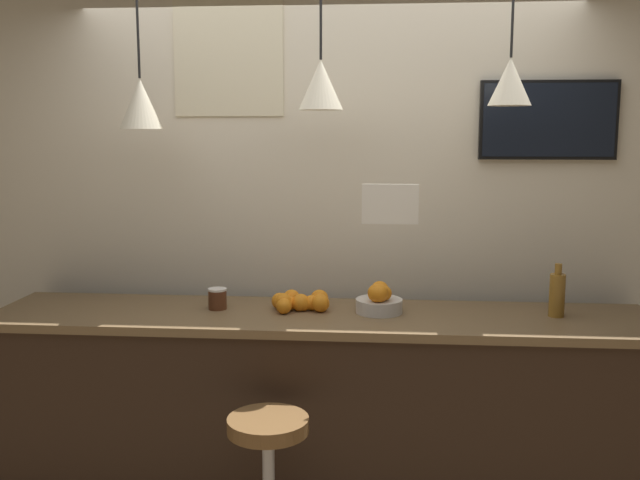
# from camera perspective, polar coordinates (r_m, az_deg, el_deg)

# --- Properties ---
(back_wall) EXTENTS (8.00, 0.06, 2.90)m
(back_wall) POSITION_cam_1_polar(r_m,az_deg,el_deg) (3.71, 0.57, 2.06)
(back_wall) COLOR beige
(back_wall) RESTS_ON ground_plane
(service_counter) EXTENTS (3.11, 0.63, 1.03)m
(service_counter) POSITION_cam_1_polar(r_m,az_deg,el_deg) (3.54, 0.00, -13.96)
(service_counter) COLOR black
(service_counter) RESTS_ON ground_plane
(bar_stool) EXTENTS (0.36, 0.36, 0.74)m
(bar_stool) POSITION_cam_1_polar(r_m,az_deg,el_deg) (3.06, -4.13, -18.19)
(bar_stool) COLOR #B7B7BC
(bar_stool) RESTS_ON ground_plane
(fruit_bowl) EXTENTS (0.22, 0.22, 0.15)m
(fruit_bowl) POSITION_cam_1_polar(r_m,az_deg,el_deg) (3.37, 4.76, -4.83)
(fruit_bowl) COLOR beige
(fruit_bowl) RESTS_ON service_counter
(orange_pile) EXTENTS (0.29, 0.23, 0.09)m
(orange_pile) POSITION_cam_1_polar(r_m,az_deg,el_deg) (3.42, -1.50, -4.99)
(orange_pile) COLOR orange
(orange_pile) RESTS_ON service_counter
(juice_bottle) EXTENTS (0.07, 0.07, 0.25)m
(juice_bottle) POSITION_cam_1_polar(r_m,az_deg,el_deg) (3.47, 18.44, -4.13)
(juice_bottle) COLOR olive
(juice_bottle) RESTS_ON service_counter
(spread_jar) EXTENTS (0.09, 0.09, 0.10)m
(spread_jar) POSITION_cam_1_polar(r_m,az_deg,el_deg) (3.48, -8.21, -4.67)
(spread_jar) COLOR #562D19
(spread_jar) RESTS_ON service_counter
(pendant_lamp_left) EXTENTS (0.20, 0.20, 0.91)m
(pendant_lamp_left) POSITION_cam_1_polar(r_m,az_deg,el_deg) (3.48, -14.16, 10.59)
(pendant_lamp_left) COLOR black
(pendant_lamp_middle) EXTENTS (0.20, 0.20, 0.83)m
(pendant_lamp_middle) POSITION_cam_1_polar(r_m,az_deg,el_deg) (3.31, 0.06, 12.36)
(pendant_lamp_middle) COLOR black
(pendant_lamp_right) EXTENTS (0.19, 0.19, 0.81)m
(pendant_lamp_right) POSITION_cam_1_polar(r_m,az_deg,el_deg) (3.35, 14.97, 12.20)
(pendant_lamp_right) COLOR black
(mounted_tv) EXTENTS (0.66, 0.04, 0.39)m
(mounted_tv) POSITION_cam_1_polar(r_m,az_deg,el_deg) (3.71, 17.79, 9.12)
(mounted_tv) COLOR black
(hanging_menu_board) EXTENTS (0.24, 0.01, 0.17)m
(hanging_menu_board) POSITION_cam_1_polar(r_m,az_deg,el_deg) (3.03, 5.63, 2.87)
(hanging_menu_board) COLOR white
(wall_poster) EXTENTS (0.56, 0.01, 0.64)m
(wall_poster) POSITION_cam_1_polar(r_m,az_deg,el_deg) (3.75, -7.36, 14.71)
(wall_poster) COLOR beige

